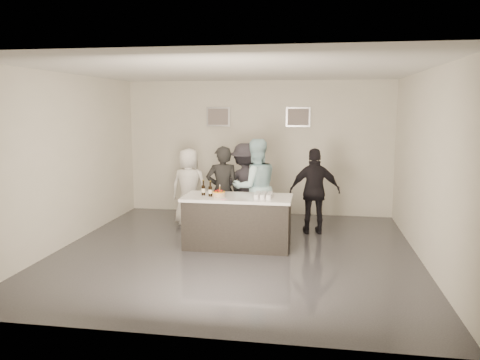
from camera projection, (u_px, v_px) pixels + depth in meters
The scene contains 19 objects.
floor at pixel (235, 252), 7.90m from camera, with size 6.00×6.00×0.00m, color #3D3D42.
ceiling at pixel (235, 70), 7.43m from camera, with size 6.00×6.00×0.00m, color white.
wall_back at pixel (258, 148), 10.59m from camera, with size 6.00×0.04×3.00m, color silver.
wall_front at pixel (185, 199), 4.74m from camera, with size 6.00×0.04×3.00m, color silver.
wall_left at pixel (66, 160), 8.14m from camera, with size 0.04×6.00×3.00m, color silver.
wall_right at pixel (427, 167), 7.19m from camera, with size 0.04×6.00×3.00m, color silver.
picture_left at pixel (218, 117), 10.60m from camera, with size 0.54×0.04×0.44m, color #B2B2B7.
picture_right at pixel (298, 117), 10.31m from camera, with size 0.54×0.04×0.44m, color #B2B2B7.
bar_counter at pixel (238, 222), 8.10m from camera, with size 1.86×0.86×0.90m, color white.
cake at pixel (219, 194), 8.00m from camera, with size 0.22×0.22×0.08m, color #FFA01A.
beer_bottle_a at pixel (203, 188), 8.11m from camera, with size 0.07×0.07×0.26m, color black.
beer_bottle_b at pixel (210, 189), 8.01m from camera, with size 0.07×0.07×0.26m, color black.
tumbler_cluster at pixel (263, 195), 7.91m from camera, with size 0.30×0.40×0.08m, color gold.
candles at pixel (219, 199), 7.76m from camera, with size 0.24×0.08×0.01m, color pink.
person_main_black at pixel (223, 191), 8.80m from camera, with size 0.62×0.41×1.70m, color black.
person_main_blue at pixel (255, 187), 8.83m from camera, with size 0.89×0.69×1.83m, color #B5E4ED.
person_guest_left at pixel (189, 187), 9.64m from camera, with size 0.77×0.50×1.59m, color white.
person_guest_right at pixel (315, 191), 8.93m from camera, with size 0.97×0.40×1.65m, color black.
person_guest_back at pixel (245, 186), 9.41m from camera, with size 1.10×0.63×1.71m, color #2A282F.
Camera 1 is at (1.30, -7.50, 2.42)m, focal length 35.00 mm.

